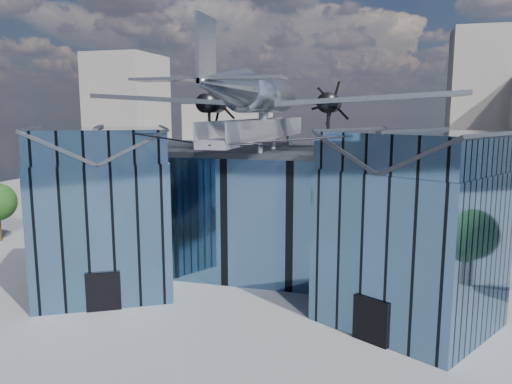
# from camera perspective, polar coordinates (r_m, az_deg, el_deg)

# --- Properties ---
(ground_plane) EXTENTS (120.00, 120.00, 0.00)m
(ground_plane) POSITION_cam_1_polar(r_m,az_deg,el_deg) (35.37, -0.89, -12.10)
(ground_plane) COLOR gray
(museum) EXTENTS (32.88, 24.50, 17.60)m
(museum) POSITION_cam_1_polar(r_m,az_deg,el_deg) (39.25, 1.51, -1.53)
(museum) COLOR #486C92
(museum) RESTS_ON ground
(bg_towers) EXTENTS (77.00, 24.50, 26.00)m
(bg_towers) POSITION_cam_1_polar(r_m,az_deg,el_deg) (82.49, 10.19, 7.13)
(bg_towers) COLOR gray
(bg_towers) RESTS_ON ground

